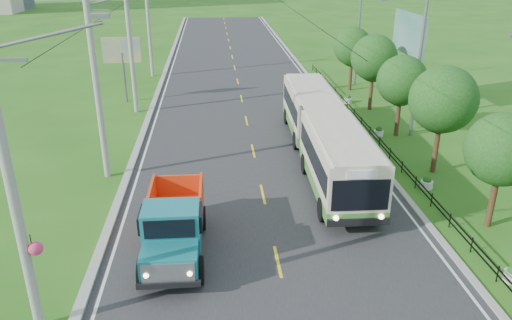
{
  "coord_description": "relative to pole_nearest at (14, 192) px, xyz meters",
  "views": [
    {
      "loc": [
        -2.33,
        -16.64,
        11.44
      ],
      "look_at": [
        -0.34,
        6.04,
        1.9
      ],
      "focal_mm": 35.0,
      "sensor_mm": 36.0,
      "label": 1
    }
  ],
  "objects": [
    {
      "name": "billboard_right",
      "position": [
        20.54,
        23.0,
        0.41
      ],
      "size": [
        0.24,
        6.0,
        7.3
      ],
      "color": "slate",
      "rests_on": "ground"
    },
    {
      "name": "tree_fifth",
      "position": [
        18.1,
        23.14,
        -1.08
      ],
      "size": [
        3.48,
        3.52,
        5.8
      ],
      "color": "#382314",
      "rests_on": "ground"
    },
    {
      "name": "centre_dash",
      "position": [
        8.24,
        3.0,
        -4.91
      ],
      "size": [
        0.12,
        2.2,
        0.0
      ],
      "primitive_type": "cube",
      "color": "yellow",
      "rests_on": "road"
    },
    {
      "name": "streetlight_mid",
      "position": [
        18.88,
        17.0,
        -0.03
      ],
      "size": [
        3.02,
        0.2,
        9.07
      ],
      "color": "slate",
      "rests_on": "ground"
    },
    {
      "name": "billboard_left",
      "position": [
        -1.26,
        27.0,
        -1.07
      ],
      "size": [
        3.0,
        0.2,
        5.2
      ],
      "color": "slate",
      "rests_on": "ground"
    },
    {
      "name": "planter_near",
      "position": [
        16.84,
        9.0,
        -4.65
      ],
      "size": [
        0.64,
        0.64,
        0.67
      ],
      "color": "silver",
      "rests_on": "ground"
    },
    {
      "name": "planter_far",
      "position": [
        16.84,
        25.0,
        -4.65
      ],
      "size": [
        0.64,
        0.64,
        0.67
      ],
      "color": "silver",
      "rests_on": "ground"
    },
    {
      "name": "pole_mid",
      "position": [
        -0.02,
        24.0,
        0.16
      ],
      "size": [
        3.51,
        0.32,
        10.0
      ],
      "color": "gray",
      "rests_on": "ground"
    },
    {
      "name": "tree_second",
      "position": [
        18.1,
        5.14,
        -1.42
      ],
      "size": [
        3.18,
        3.26,
        5.3
      ],
      "color": "#382314",
      "rests_on": "ground"
    },
    {
      "name": "streetlight_far",
      "position": [
        18.88,
        31.0,
        -0.03
      ],
      "size": [
        3.02,
        0.2,
        9.07
      ],
      "color": "slate",
      "rests_on": "ground"
    },
    {
      "name": "road",
      "position": [
        8.24,
        23.0,
        -4.93
      ],
      "size": [
        14.0,
        120.0,
        0.02
      ],
      "primitive_type": "cube",
      "color": "#28282B",
      "rests_on": "ground"
    },
    {
      "name": "curb_left",
      "position": [
        1.04,
        23.0,
        -4.86
      ],
      "size": [
        0.4,
        120.0,
        0.15
      ],
      "primitive_type": "cube",
      "color": "#9E9E99",
      "rests_on": "ground"
    },
    {
      "name": "curb_right",
      "position": [
        15.39,
        23.0,
        -4.89
      ],
      "size": [
        0.3,
        120.0,
        0.1
      ],
      "primitive_type": "cube",
      "color": "#9E9E99",
      "rests_on": "ground"
    },
    {
      "name": "tree_third",
      "position": [
        18.1,
        11.14,
        -0.95
      ],
      "size": [
        3.6,
        3.62,
        6.0
      ],
      "color": "#382314",
      "rests_on": "ground"
    },
    {
      "name": "pole_nearest",
      "position": [
        0.0,
        0.0,
        0.0
      ],
      "size": [
        3.51,
        0.44,
        10.0
      ],
      "color": "gray",
      "rests_on": "ground"
    },
    {
      "name": "edge_line_right",
      "position": [
        14.89,
        23.0,
        -4.91
      ],
      "size": [
        0.12,
        120.0,
        0.0
      ],
      "primitive_type": "cube",
      "color": "silver",
      "rests_on": "road"
    },
    {
      "name": "tree_fourth",
      "position": [
        18.1,
        17.14,
        -1.35
      ],
      "size": [
        3.24,
        3.31,
        5.4
      ],
      "color": "#382314",
      "rests_on": "ground"
    },
    {
      "name": "planter_mid",
      "position": [
        16.84,
        17.0,
        -4.65
      ],
      "size": [
        0.64,
        0.64,
        0.67
      ],
      "color": "silver",
      "rests_on": "ground"
    },
    {
      "name": "edge_line_left",
      "position": [
        1.59,
        23.0,
        -4.91
      ],
      "size": [
        0.12,
        120.0,
        0.0
      ],
      "primitive_type": "cube",
      "color": "silver",
      "rests_on": "road"
    },
    {
      "name": "dump_truck",
      "position": [
        4.15,
        4.03,
        -3.49
      ],
      "size": [
        2.45,
        6.1,
        2.55
      ],
      "rotation": [
        0.0,
        0.0,
        -0.01
      ],
      "color": "#14727D",
      "rests_on": "ground"
    },
    {
      "name": "bus",
      "position": [
        12.12,
        12.95,
        -2.98
      ],
      "size": [
        3.21,
        16.93,
        3.25
      ],
      "rotation": [
        0.0,
        0.0,
        -0.03
      ],
      "color": "#3F8334",
      "rests_on": "ground"
    },
    {
      "name": "tree_back",
      "position": [
        18.1,
        29.14,
        -1.28
      ],
      "size": [
        3.3,
        3.36,
        5.5
      ],
      "color": "#382314",
      "rests_on": "ground"
    },
    {
      "name": "pole_near",
      "position": [
        -0.02,
        12.0,
        0.16
      ],
      "size": [
        3.51,
        0.32,
        10.0
      ],
      "color": "gray",
      "rests_on": "ground"
    },
    {
      "name": "pole_far",
      "position": [
        -0.02,
        36.0,
        0.16
      ],
      "size": [
        3.51,
        0.32,
        10.0
      ],
      "color": "gray",
      "rests_on": "ground"
    },
    {
      "name": "ground",
      "position": [
        8.24,
        3.0,
        -4.94
      ],
      "size": [
        240.0,
        240.0,
        0.0
      ],
      "primitive_type": "plane",
      "color": "#245814",
      "rests_on": "ground"
    },
    {
      "name": "railing_right",
      "position": [
        16.24,
        17.0,
        -4.64
      ],
      "size": [
        0.04,
        40.0,
        0.6
      ],
      "primitive_type": "cube",
      "color": "black",
      "rests_on": "ground"
    }
  ]
}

